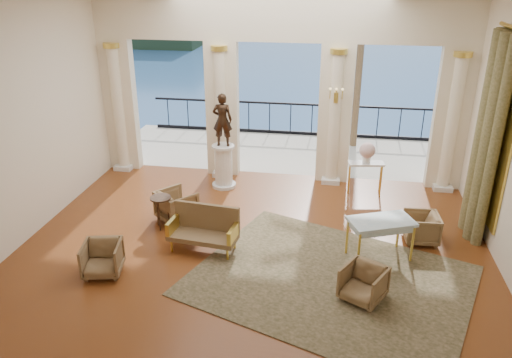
% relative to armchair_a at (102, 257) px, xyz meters
% --- Properties ---
extents(floor, '(9.00, 9.00, 0.00)m').
position_rel_armchair_a_xyz_m(floor, '(2.47, 1.10, -0.33)').
color(floor, '#47200F').
rests_on(floor, ground).
extents(room_walls, '(9.00, 9.00, 9.00)m').
position_rel_armchair_a_xyz_m(room_walls, '(2.47, -0.02, 2.55)').
color(room_walls, white).
rests_on(room_walls, ground).
extents(arcade, '(9.00, 0.56, 4.50)m').
position_rel_armchair_a_xyz_m(arcade, '(2.47, 4.92, 2.25)').
color(arcade, '#F4EAC2').
rests_on(arcade, ground).
extents(terrace, '(10.00, 3.60, 0.10)m').
position_rel_armchair_a_xyz_m(terrace, '(2.47, 6.90, -0.38)').
color(terrace, beige).
rests_on(terrace, ground).
extents(balustrade, '(9.00, 0.06, 1.03)m').
position_rel_armchair_a_xyz_m(balustrade, '(2.47, 8.50, 0.08)').
color(balustrade, black).
rests_on(balustrade, terrace).
extents(palm_tree, '(2.00, 2.00, 4.50)m').
position_rel_armchair_a_xyz_m(palm_tree, '(4.47, 7.70, 3.76)').
color(palm_tree, '#4C3823').
rests_on(palm_tree, terrace).
extents(headland, '(22.00, 18.00, 6.00)m').
position_rel_armchair_a_xyz_m(headland, '(-27.53, 71.10, -3.33)').
color(headland, black).
rests_on(headland, sea).
extents(sea, '(160.00, 160.00, 0.00)m').
position_rel_armchair_a_xyz_m(sea, '(2.47, 61.10, -6.33)').
color(sea, '#2C568F').
rests_on(sea, ground).
extents(curtain, '(0.33, 1.40, 4.09)m').
position_rel_armchair_a_xyz_m(curtain, '(6.75, 2.60, 1.69)').
color(curtain, brown).
rests_on(curtain, ground).
extents(window_frame, '(0.04, 1.60, 3.40)m').
position_rel_armchair_a_xyz_m(window_frame, '(6.94, 2.60, 1.77)').
color(window_frame, gold).
rests_on(window_frame, room_walls).
extents(wall_sconce, '(0.30, 0.11, 0.33)m').
position_rel_armchair_a_xyz_m(wall_sconce, '(3.87, 4.61, 1.89)').
color(wall_sconce, gold).
rests_on(wall_sconce, arcade).
extents(rug, '(5.48, 4.88, 0.02)m').
position_rel_armchair_a_xyz_m(rug, '(3.97, 0.41, -0.32)').
color(rug, '#2B3119').
rests_on(rug, ground).
extents(armchair_a, '(0.76, 0.73, 0.67)m').
position_rel_armchair_a_xyz_m(armchair_a, '(0.00, 0.00, 0.00)').
color(armchair_a, '#42341A').
rests_on(armchair_a, ground).
extents(armchair_b, '(0.85, 0.83, 0.65)m').
position_rel_armchair_a_xyz_m(armchair_b, '(4.50, -0.02, -0.01)').
color(armchair_b, '#42341A').
rests_on(armchair_b, ground).
extents(armchair_c, '(0.63, 0.67, 0.65)m').
position_rel_armchair_a_xyz_m(armchair_c, '(5.69, 2.08, -0.01)').
color(armchair_c, '#42341A').
rests_on(armchair_c, ground).
extents(armchair_d, '(0.98, 0.97, 0.74)m').
position_rel_armchair_a_xyz_m(armchair_d, '(0.66, 2.18, 0.04)').
color(armchair_d, '#42341A').
rests_on(armchair_d, ground).
extents(settee, '(1.36, 0.70, 0.87)m').
position_rel_armchair_a_xyz_m(settee, '(1.55, 1.14, 0.10)').
color(settee, '#42341A').
rests_on(settee, ground).
extents(game_table, '(1.31, 1.02, 0.79)m').
position_rel_armchair_a_xyz_m(game_table, '(4.83, 1.31, 0.38)').
color(game_table, '#98B7C2').
rests_on(game_table, ground).
extents(pedestal, '(0.59, 0.59, 1.07)m').
position_rel_armchair_a_xyz_m(pedestal, '(1.27, 4.06, 0.18)').
color(pedestal, silver).
rests_on(pedestal, ground).
extents(statue, '(0.48, 0.33, 1.26)m').
position_rel_armchair_a_xyz_m(statue, '(1.27, 4.06, 1.37)').
color(statue, black).
rests_on(statue, pedestal).
extents(console_table, '(0.87, 0.45, 0.78)m').
position_rel_armchair_a_xyz_m(console_table, '(4.67, 4.22, 0.32)').
color(console_table, silver).
rests_on(console_table, ground).
extents(urn, '(0.37, 0.37, 0.49)m').
position_rel_armchair_a_xyz_m(urn, '(4.67, 4.22, 0.73)').
color(urn, white).
rests_on(urn, console_table).
extents(side_table, '(0.43, 0.43, 0.70)m').
position_rel_armchair_a_xyz_m(side_table, '(0.47, 1.78, 0.27)').
color(side_table, black).
rests_on(side_table, ground).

